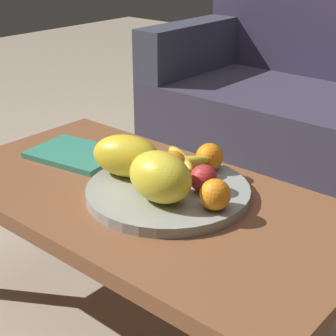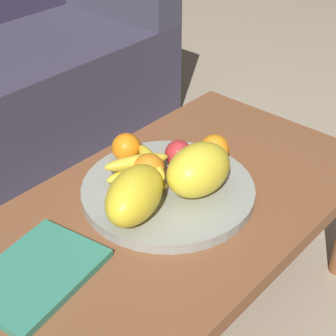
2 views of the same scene
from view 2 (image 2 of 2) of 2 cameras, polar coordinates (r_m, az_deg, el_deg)
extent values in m
plane|color=tan|center=(1.48, -0.60, -16.70)|extent=(8.00, 8.00, 0.00)
cube|color=brown|center=(1.21, -0.70, -5.29)|extent=(1.09, 0.57, 0.04)
cylinder|color=brown|center=(1.77, 4.44, 0.92)|extent=(0.05, 0.05, 0.36)
cylinder|color=#979B93|center=(1.23, 0.00, -2.39)|extent=(0.40, 0.40, 0.03)
ellipsoid|color=yellow|center=(1.18, 3.25, -0.18)|extent=(0.17, 0.13, 0.12)
ellipsoid|color=yellow|center=(1.12, -3.56, -2.85)|extent=(0.20, 0.16, 0.11)
sphere|color=orange|center=(1.30, 4.95, 2.03)|extent=(0.07, 0.07, 0.07)
sphere|color=orange|center=(1.30, -4.44, 2.17)|extent=(0.07, 0.07, 0.07)
sphere|color=orange|center=(1.22, -2.04, -0.16)|extent=(0.07, 0.07, 0.07)
sphere|color=#BB2C30|center=(1.28, 1.12, 1.51)|extent=(0.07, 0.07, 0.07)
ellipsoid|color=yellow|center=(1.24, -2.66, -0.68)|extent=(0.04, 0.15, 0.03)
ellipsoid|color=gold|center=(1.24, -3.34, -0.47)|extent=(0.15, 0.08, 0.03)
ellipsoid|color=gold|center=(1.24, -2.93, -0.52)|extent=(0.15, 0.10, 0.03)
ellipsoid|color=gold|center=(1.23, -3.34, 0.63)|extent=(0.15, 0.11, 0.03)
ellipsoid|color=yellow|center=(1.23, -1.75, 0.61)|extent=(0.10, 0.15, 0.03)
cube|color=#36876F|center=(1.07, -13.85, -10.86)|extent=(0.28, 0.22, 0.02)
camera|label=1|loc=(1.52, 52.37, 16.00)|focal=57.08mm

